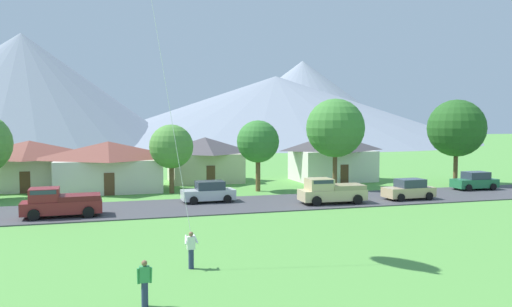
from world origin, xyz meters
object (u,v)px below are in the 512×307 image
(parked_car_tan_mid_east, at_px, (409,190))
(pickup_truck_maroon_east_side, at_px, (60,202))
(tree_center, at_px, (335,128))
(watcher_person, at_px, (145,282))
(house_right_center, at_px, (332,156))
(tree_near_right, at_px, (258,142))
(parked_car_green_west_end, at_px, (475,181))
(tree_right_of_center, at_px, (456,128))
(parked_car_silver_east_end, at_px, (209,192))
(house_rightmost, at_px, (109,165))
(house_leftmost, at_px, (205,159))
(pickup_truck_sand_west_side, at_px, (331,191))
(house_left_center, at_px, (30,164))
(tree_left_of_center, at_px, (171,147))

(parked_car_tan_mid_east, height_order, pickup_truck_maroon_east_side, pickup_truck_maroon_east_side)
(tree_center, relative_size, pickup_truck_maroon_east_side, 1.66)
(tree_center, xyz_separation_m, watcher_person, (-20.27, -27.38, -4.99))
(house_right_center, distance_m, tree_center, 7.46)
(parked_car_tan_mid_east, bearing_deg, tree_near_right, 140.25)
(tree_near_right, height_order, parked_car_green_west_end, tree_near_right)
(tree_right_of_center, relative_size, parked_car_silver_east_end, 2.06)
(parked_car_green_west_end, height_order, watcher_person, parked_car_green_west_end)
(house_right_center, height_order, house_rightmost, house_right_center)
(house_leftmost, height_order, parked_car_tan_mid_east, house_leftmost)
(parked_car_green_west_end, distance_m, watcher_person, 39.36)
(tree_near_right, xyz_separation_m, pickup_truck_sand_west_side, (3.33, -8.84, -3.57))
(pickup_truck_maroon_east_side, bearing_deg, house_rightmost, 75.62)
(watcher_person, bearing_deg, parked_car_silver_east_end, 73.08)
(house_left_center, xyz_separation_m, tree_center, (28.45, -8.30, 3.45))
(house_rightmost, distance_m, tree_right_of_center, 34.89)
(house_right_center, height_order, parked_car_green_west_end, house_right_center)
(house_leftmost, bearing_deg, tree_right_of_center, -22.11)
(house_rightmost, relative_size, parked_car_silver_east_end, 2.40)
(pickup_truck_maroon_east_side, bearing_deg, watcher_person, -77.32)
(house_rightmost, height_order, parked_car_tan_mid_east, house_rightmost)
(tree_near_right, bearing_deg, parked_car_tan_mid_east, -39.75)
(house_leftmost, distance_m, parked_car_silver_east_end, 14.56)
(tree_right_of_center, bearing_deg, parked_car_green_west_end, -104.13)
(house_left_center, bearing_deg, parked_car_tan_mid_east, -28.36)
(house_leftmost, relative_size, house_rightmost, 0.78)
(pickup_truck_maroon_east_side, distance_m, watcher_person, 19.21)
(tree_right_of_center, bearing_deg, parked_car_tan_mid_east, -143.75)
(parked_car_silver_east_end, bearing_deg, watcher_person, -106.92)
(parked_car_green_west_end, relative_size, pickup_truck_sand_west_side, 0.80)
(pickup_truck_sand_west_side, bearing_deg, tree_left_of_center, 139.00)
(house_leftmost, relative_size, pickup_truck_sand_west_side, 1.51)
(pickup_truck_sand_west_side, bearing_deg, tree_center, 62.87)
(house_leftmost, xyz_separation_m, house_rightmost, (-10.06, -4.56, -0.08))
(house_rightmost, xyz_separation_m, tree_near_right, (13.37, -4.24, 2.22))
(house_rightmost, xyz_separation_m, watcher_person, (0.86, -31.82, -1.53))
(house_right_center, relative_size, parked_car_tan_mid_east, 2.08)
(house_rightmost, height_order, pickup_truck_sand_west_side, house_rightmost)
(house_leftmost, xyz_separation_m, pickup_truck_sand_west_side, (6.64, -17.64, -1.43))
(tree_near_right, xyz_separation_m, parked_car_green_west_end, (19.89, -5.23, -3.76))
(parked_car_green_west_end, bearing_deg, pickup_truck_sand_west_side, -167.72)
(house_right_center, bearing_deg, tree_center, -112.83)
(house_right_center, xyz_separation_m, tree_left_of_center, (-18.29, -5.08, 1.57))
(tree_left_of_center, relative_size, tree_right_of_center, 0.71)
(house_left_center, bearing_deg, parked_car_silver_east_end, -42.29)
(parked_car_silver_east_end, distance_m, pickup_truck_maroon_east_side, 11.46)
(parked_car_silver_east_end, xyz_separation_m, pickup_truck_maroon_east_side, (-10.95, -3.39, 0.19))
(tree_left_of_center, bearing_deg, parked_car_tan_mid_east, -27.69)
(pickup_truck_maroon_east_side, bearing_deg, tree_right_of_center, 11.68)
(house_leftmost, xyz_separation_m, watcher_person, (-9.20, -36.38, -1.61))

